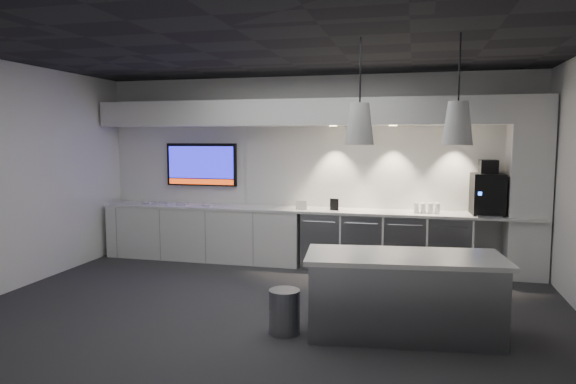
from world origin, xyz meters
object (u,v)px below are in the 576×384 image
(island, at_px, (403,295))
(wall_tv, at_px, (202,165))
(bin, at_px, (284,311))
(coffee_machine, at_px, (487,192))

(island, bearing_deg, wall_tv, 133.13)
(wall_tv, relative_size, bin, 2.75)
(wall_tv, bearing_deg, coffee_machine, -3.09)
(wall_tv, distance_m, island, 4.65)
(wall_tv, xyz_separation_m, island, (3.45, -2.91, -1.14))
(bin, bearing_deg, coffee_machine, 51.48)
(wall_tv, bearing_deg, island, -40.16)
(bin, relative_size, coffee_machine, 0.57)
(wall_tv, bearing_deg, bin, -54.31)
(bin, distance_m, coffee_machine, 3.83)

